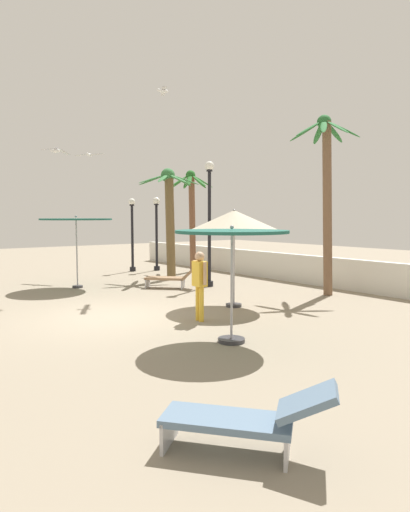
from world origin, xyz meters
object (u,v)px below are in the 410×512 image
at_px(patio_umbrella_0, 232,241).
at_px(lamp_post_1, 157,227).
at_px(palm_tree_0, 169,209).
at_px(palm_tree_2, 192,208).
at_px(lamp_post_3, 132,230).
at_px(seagull_2, 56,151).
at_px(seagull_0, 90,155).
at_px(palm_tree_1, 326,184).
at_px(guest_0, 200,279).
at_px(patio_umbrella_2, 234,220).
at_px(lamp_post_2, 209,215).
at_px(lounge_chair_1, 172,277).
at_px(patio_umbrella_1, 76,222).
at_px(lounge_chair_0, 248,418).
at_px(seagull_1, 163,91).

bearing_deg(patio_umbrella_0, lamp_post_1, 156.02).
height_order(palm_tree_0, lamp_post_1, palm_tree_0).
relative_size(patio_umbrella_0, palm_tree_2, 0.51).
xyz_separation_m(lamp_post_3, seagull_2, (5.01, -5.19, 2.63)).
bearing_deg(palm_tree_2, seagull_0, -104.88).
bearing_deg(palm_tree_1, guest_0, -83.21).
height_order(patio_umbrella_0, lamp_post_1, lamp_post_1).
bearing_deg(guest_0, palm_tree_0, 153.05).
height_order(patio_umbrella_2, lamp_post_2, lamp_post_2).
height_order(lamp_post_2, seagull_2, seagull_2).
bearing_deg(lamp_post_1, palm_tree_2, 38.26).
distance_m(palm_tree_1, guest_0, 6.12).
xyz_separation_m(lamp_post_1, lamp_post_3, (-0.37, -1.09, -0.12)).
relative_size(palm_tree_1, lamp_post_3, 1.71).
bearing_deg(lamp_post_2, seagull_2, -99.33).
bearing_deg(guest_0, lamp_post_1, 154.80).
relative_size(lamp_post_1, lounge_chair_1, 1.99).
distance_m(patio_umbrella_1, palm_tree_1, 8.68).
relative_size(palm_tree_0, guest_0, 2.65).
bearing_deg(lounge_chair_0, patio_umbrella_0, 142.22).
xyz_separation_m(patio_umbrella_1, palm_tree_0, (-0.03, 3.93, 0.47)).
bearing_deg(patio_umbrella_0, guest_0, 162.62).
bearing_deg(patio_umbrella_1, lamp_post_3, 129.76).
distance_m(patio_umbrella_1, lounge_chair_0, 12.73).
xyz_separation_m(seagull_1, seagull_2, (-0.52, -3.52, -2.22)).
bearing_deg(patio_umbrella_2, seagull_2, -140.59).
height_order(palm_tree_1, lamp_post_2, palm_tree_1).
distance_m(lamp_post_1, lamp_post_3, 1.15).
xyz_separation_m(palm_tree_1, lounge_chair_0, (6.05, -8.82, -3.18)).
distance_m(seagull_0, seagull_1, 5.26).
xyz_separation_m(palm_tree_1, palm_tree_2, (-7.74, 0.15, -0.65)).
xyz_separation_m(palm_tree_2, lamp_post_2, (4.13, -2.13, -0.33)).
height_order(lamp_post_3, seagull_2, seagull_2).
relative_size(lamp_post_1, seagull_0, 2.80).
xyz_separation_m(patio_umbrella_1, palm_tree_1, (6.20, 5.95, 1.22)).
height_order(palm_tree_1, lamp_post_1, palm_tree_1).
height_order(palm_tree_2, lamp_post_1, palm_tree_2).
bearing_deg(lamp_post_3, seagull_0, -75.93).
distance_m(patio_umbrella_2, palm_tree_2, 8.48).
height_order(patio_umbrella_1, lamp_post_1, lamp_post_1).
relative_size(lamp_post_2, guest_0, 2.66).
height_order(lamp_post_3, lounge_chair_0, lamp_post_3).
height_order(patio_umbrella_1, palm_tree_1, palm_tree_1).
height_order(lamp_post_1, lounge_chair_1, lamp_post_1).
distance_m(lamp_post_1, lounge_chair_0, 17.17).
relative_size(patio_umbrella_1, seagull_1, 2.06).
distance_m(patio_umbrella_0, patio_umbrella_2, 3.71).
bearing_deg(palm_tree_0, guest_0, -26.95).
bearing_deg(patio_umbrella_0, lamp_post_3, 161.17).
relative_size(patio_umbrella_1, palm_tree_0, 0.58).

